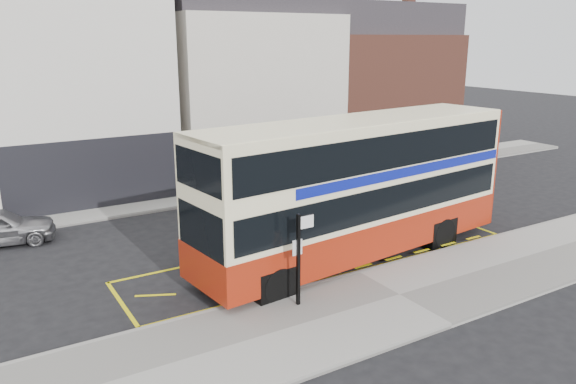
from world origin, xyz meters
TOP-DOWN VIEW (x-y plane):
  - ground at (0.00, 0.00)m, footprint 120.00×120.00m
  - pavement at (0.00, -2.30)m, footprint 40.00×4.00m
  - kerb at (0.00, -0.38)m, footprint 40.00×0.15m
  - far_pavement at (0.00, 11.00)m, footprint 50.00×3.00m
  - road_markings at (0.00, 1.60)m, footprint 14.00×3.40m
  - terrace_left at (-5.50, 14.99)m, footprint 8.00×8.01m
  - terrace_green_shop at (3.50, 14.99)m, footprint 9.00×8.01m
  - terrace_right at (12.50, 14.99)m, footprint 9.00×8.01m
  - double_decker_bus at (0.96, 1.01)m, footprint 12.19×4.03m
  - bus_stop_post at (-2.80, -1.30)m, footprint 0.66×0.12m
  - car_grey at (0.43, 9.48)m, footprint 3.88×1.48m
  - car_white at (10.22, 9.41)m, footprint 4.78×2.04m
  - street_tree_right at (4.13, 12.18)m, footprint 2.42×2.42m

SIDE VIEW (x-z plane):
  - ground at x=0.00m, z-range 0.00..0.00m
  - road_markings at x=0.00m, z-range 0.00..0.01m
  - pavement at x=0.00m, z-range 0.00..0.15m
  - kerb at x=0.00m, z-range 0.00..0.15m
  - far_pavement at x=0.00m, z-range 0.00..0.15m
  - car_grey at x=0.43m, z-range 0.00..1.26m
  - car_white at x=10.22m, z-range 0.00..1.38m
  - bus_stop_post at x=-2.80m, z-range 0.44..3.08m
  - double_decker_bus at x=0.96m, z-range 0.12..4.90m
  - street_tree_right at x=4.13m, z-range 0.95..6.16m
  - terrace_right at x=12.50m, z-range -0.58..9.72m
  - terrace_green_shop at x=3.50m, z-range -0.58..10.72m
  - terrace_left at x=-5.50m, z-range -0.58..11.22m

